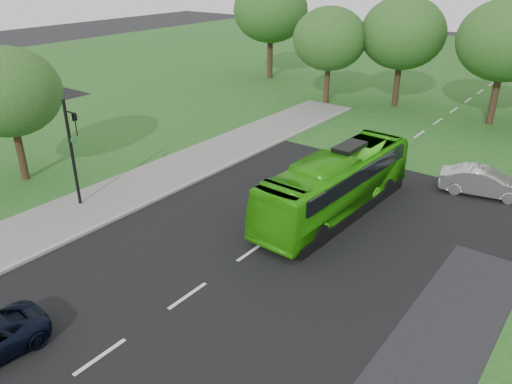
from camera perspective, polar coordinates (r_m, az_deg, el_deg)
ground at (r=20.65m, az=-3.91°, el=-9.11°), size 160.00×160.00×0.00m
street_surfaces at (r=39.14m, az=18.02°, el=6.70°), size 120.00×120.00×0.15m
tree_park_a at (r=43.81m, az=8.41°, el=16.92°), size 6.13×6.13×8.15m
tree_park_b at (r=44.29m, az=16.44°, el=17.01°), size 6.87×6.87×9.01m
tree_park_c at (r=41.63m, az=26.67°, el=15.21°), size 6.92×6.92×9.19m
tree_park_f at (r=53.70m, az=1.67°, el=20.04°), size 7.53×7.53×10.05m
tree_side_near at (r=30.40m, az=-26.52°, el=10.19°), size 5.65×5.65×7.51m
bus at (r=24.92m, az=9.13°, el=0.93°), size 2.99×11.02×3.04m
sedan at (r=29.39m, az=24.58°, el=1.05°), size 4.73×2.50×1.48m
traffic_light at (r=26.02m, az=-20.19°, el=4.93°), size 0.90×0.26×5.60m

